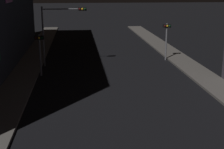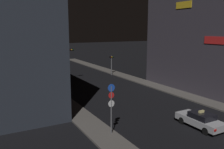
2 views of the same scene
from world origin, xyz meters
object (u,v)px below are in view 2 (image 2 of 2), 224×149
Objects in this scene: taxi at (200,120)px; traffic_light_left_kerb at (56,71)px; sign_pole_left at (111,104)px; traffic_light_overhead at (59,58)px; traffic_light_right_kerb at (111,61)px.

traffic_light_left_kerb is at bearing 108.30° from taxi.
taxi is 8.42m from sign_pole_left.
sign_pole_left is at bearing -95.98° from traffic_light_overhead.
traffic_light_left_kerb is at bearing 87.54° from sign_pole_left.
traffic_light_overhead reaches higher than traffic_light_left_kerb.
taxi is 25.43m from traffic_light_overhead.
sign_pole_left reaches higher than taxi.
traffic_light_overhead reaches higher than taxi.
traffic_light_left_kerb is 0.93× the size of traffic_light_right_kerb.
traffic_light_right_kerb is at bearing 61.22° from sign_pole_left.
taxi is 0.79× the size of traffic_light_overhead.
sign_pole_left is at bearing 163.03° from taxi.
traffic_light_left_kerb is at bearing -158.34° from traffic_light_right_kerb.
traffic_light_right_kerb reaches higher than traffic_light_left_kerb.
traffic_light_right_kerb reaches higher than taxi.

